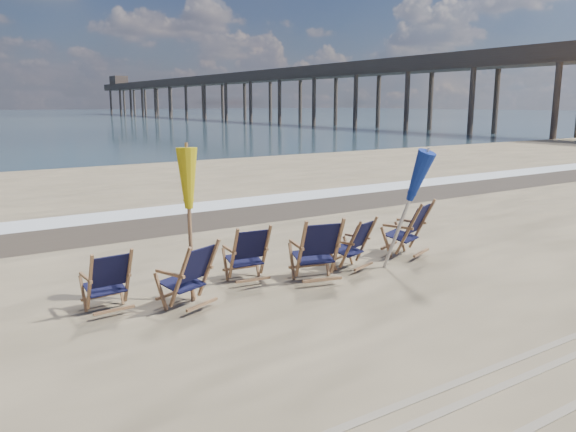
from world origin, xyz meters
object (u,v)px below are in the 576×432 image
(beach_chair_1, at_px, (209,271))
(beach_chair_2, at_px, (266,252))
(beach_chair_4, at_px, (366,241))
(umbrella_blue, at_px, (405,176))
(beach_chair_0, at_px, (129,278))
(umbrella_yellow, at_px, (188,187))
(beach_chair_3, at_px, (337,249))
(fishing_pier, at_px, (241,91))
(beach_chair_5, at_px, (422,226))

(beach_chair_1, height_order, beach_chair_2, beach_chair_1)
(beach_chair_4, xyz_separation_m, umbrella_blue, (0.34, -0.51, 1.16))
(beach_chair_1, bearing_deg, beach_chair_4, 161.56)
(beach_chair_0, bearing_deg, beach_chair_2, 179.57)
(beach_chair_2, xyz_separation_m, umbrella_blue, (2.20, -0.77, 1.13))
(beach_chair_2, relative_size, beach_chair_4, 1.05)
(umbrella_yellow, bearing_deg, beach_chair_1, -66.77)
(beach_chair_4, height_order, umbrella_blue, umbrella_blue)
(beach_chair_2, distance_m, beach_chair_3, 1.13)
(beach_chair_0, bearing_deg, beach_chair_3, 167.36)
(beach_chair_4, distance_m, umbrella_blue, 1.31)
(umbrella_blue, bearing_deg, umbrella_yellow, 169.82)
(beach_chair_4, height_order, fishing_pier, fishing_pier)
(umbrella_yellow, bearing_deg, beach_chair_5, -0.36)
(beach_chair_2, distance_m, beach_chair_5, 3.31)
(beach_chair_0, height_order, beach_chair_3, beach_chair_3)
(umbrella_yellow, bearing_deg, beach_chair_2, 5.85)
(umbrella_yellow, bearing_deg, beach_chair_4, -2.24)
(beach_chair_2, relative_size, fishing_pier, 0.01)
(beach_chair_1, relative_size, beach_chair_2, 1.01)
(beach_chair_5, bearing_deg, beach_chair_4, -17.67)
(beach_chair_1, bearing_deg, umbrella_blue, 152.66)
(beach_chair_4, relative_size, fishing_pier, 0.01)
(beach_chair_2, height_order, fishing_pier, fishing_pier)
(beach_chair_4, xyz_separation_m, fishing_pier, (36.88, 72.55, 4.19))
(beach_chair_0, relative_size, beach_chair_3, 0.85)
(beach_chair_5, bearing_deg, umbrella_yellow, -21.81)
(beach_chair_0, relative_size, beach_chair_2, 0.96)
(beach_chair_5, bearing_deg, umbrella_blue, 7.23)
(beach_chair_1, bearing_deg, beach_chair_0, -41.48)
(beach_chair_2, xyz_separation_m, umbrella_yellow, (-1.32, -0.14, 1.16))
(beach_chair_3, bearing_deg, beach_chair_1, 8.82)
(beach_chair_5, relative_size, umbrella_blue, 0.50)
(beach_chair_2, relative_size, umbrella_blue, 0.45)
(beach_chair_4, relative_size, umbrella_blue, 0.43)
(beach_chair_3, bearing_deg, beach_chair_0, 4.05)
(beach_chair_0, distance_m, umbrella_blue, 4.62)
(beach_chair_2, bearing_deg, beach_chair_4, 178.96)
(beach_chair_2, height_order, beach_chair_5, beach_chair_5)
(beach_chair_3, relative_size, beach_chair_5, 1.01)
(umbrella_blue, bearing_deg, beach_chair_4, 123.57)
(beach_chair_3, bearing_deg, fishing_pier, -103.11)
(beach_chair_5, xyz_separation_m, umbrella_yellow, (-4.63, 0.03, 1.11))
(beach_chair_3, xyz_separation_m, umbrella_yellow, (-2.25, 0.51, 1.10))
(beach_chair_1, distance_m, beach_chair_3, 2.13)
(beach_chair_3, xyz_separation_m, beach_chair_4, (0.94, 0.38, -0.08))
(umbrella_yellow, bearing_deg, fishing_pier, 61.05)
(beach_chair_0, distance_m, umbrella_yellow, 1.48)
(beach_chair_2, bearing_deg, beach_chair_0, 8.86)
(umbrella_blue, xyz_separation_m, fishing_pier, (36.54, 73.06, 3.03))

